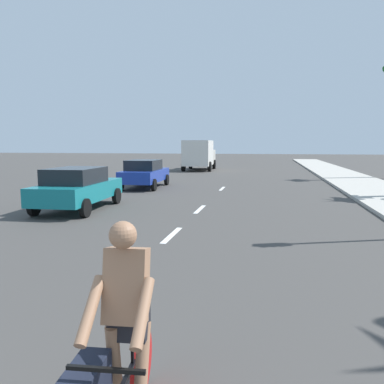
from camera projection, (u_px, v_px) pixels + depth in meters
ground_plane at (220, 190)px, 19.82m from camera, size 160.00×160.00×0.00m
sidewalk_strip at (372, 188)px, 20.14m from camera, size 3.60×80.00×0.14m
lane_stripe_2 at (129, 274)px, 6.97m from camera, size 0.16×1.80×0.01m
lane_stripe_3 at (172, 235)px, 9.99m from camera, size 0.16×1.80×0.01m
lane_stripe_4 at (200, 209)px, 13.97m from camera, size 0.16×1.80×0.01m
lane_stripe_5 at (222, 189)px, 20.53m from camera, size 0.16×1.80×0.01m
cyclist at (118, 344)px, 2.96m from camera, size 0.66×1.71×1.82m
parked_car_teal at (78, 187)px, 13.84m from camera, size 2.22×4.49×1.57m
parked_car_blue at (145, 173)px, 20.94m from camera, size 2.15×4.39×1.57m
delivery_truck at (199, 154)px, 35.40m from camera, size 2.87×6.33×2.80m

